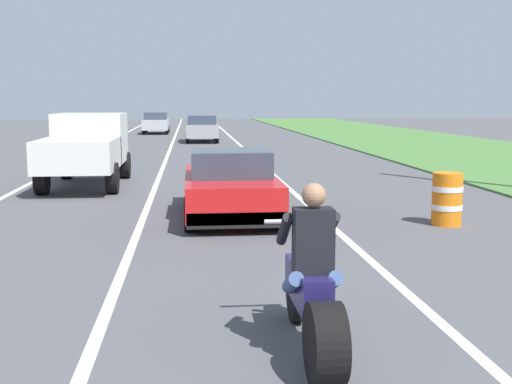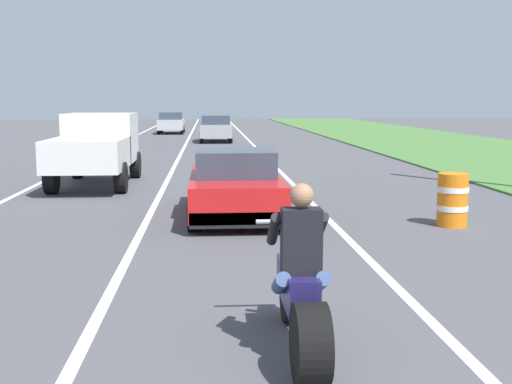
{
  "view_description": "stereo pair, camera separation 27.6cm",
  "coord_description": "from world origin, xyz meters",
  "px_view_note": "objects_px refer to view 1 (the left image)",
  "views": [
    {
      "loc": [
        -0.84,
        -1.71,
        2.36
      ],
      "look_at": [
        0.13,
        7.83,
        1.0
      ],
      "focal_mm": 45.61,
      "sensor_mm": 36.0,
      "label": 1
    },
    {
      "loc": [
        -0.56,
        -1.73,
        2.36
      ],
      "look_at": [
        0.13,
        7.83,
        1.0
      ],
      "focal_mm": 45.61,
      "sensor_mm": 36.0,
      "label": 2
    }
  ],
  "objects_px": {
    "pickup_truck_left_lane_white": "(86,146)",
    "construction_barrel_nearest": "(447,199)",
    "distant_car_further_ahead": "(156,123)",
    "motorcycle_with_rider": "(313,294)",
    "sports_car_red": "(230,186)",
    "distant_car_far_ahead": "(202,128)"
  },
  "relations": [
    {
      "from": "distant_car_further_ahead",
      "to": "sports_car_red",
      "type": "bearing_deg",
      "value": -84.61
    },
    {
      "from": "sports_car_red",
      "to": "distant_car_further_ahead",
      "type": "distance_m",
      "value": 33.7
    },
    {
      "from": "construction_barrel_nearest",
      "to": "distant_car_further_ahead",
      "type": "relative_size",
      "value": 0.25
    },
    {
      "from": "motorcycle_with_rider",
      "to": "pickup_truck_left_lane_white",
      "type": "relative_size",
      "value": 0.46
    },
    {
      "from": "sports_car_red",
      "to": "pickup_truck_left_lane_white",
      "type": "relative_size",
      "value": 0.9
    },
    {
      "from": "distant_car_further_ahead",
      "to": "motorcycle_with_rider",
      "type": "bearing_deg",
      "value": -85.16
    },
    {
      "from": "pickup_truck_left_lane_white",
      "to": "distant_car_further_ahead",
      "type": "xyz_separation_m",
      "value": [
        0.48,
        28.44,
        -0.33
      ]
    },
    {
      "from": "motorcycle_with_rider",
      "to": "construction_barrel_nearest",
      "type": "height_order",
      "value": "motorcycle_with_rider"
    },
    {
      "from": "motorcycle_with_rider",
      "to": "sports_car_red",
      "type": "distance_m",
      "value": 7.42
    },
    {
      "from": "pickup_truck_left_lane_white",
      "to": "construction_barrel_nearest",
      "type": "height_order",
      "value": "pickup_truck_left_lane_white"
    },
    {
      "from": "pickup_truck_left_lane_white",
      "to": "construction_barrel_nearest",
      "type": "bearing_deg",
      "value": -40.26
    },
    {
      "from": "pickup_truck_left_lane_white",
      "to": "distant_car_further_ahead",
      "type": "distance_m",
      "value": 28.44
    },
    {
      "from": "motorcycle_with_rider",
      "to": "distant_car_further_ahead",
      "type": "distance_m",
      "value": 41.11
    },
    {
      "from": "sports_car_red",
      "to": "distant_car_far_ahead",
      "type": "xyz_separation_m",
      "value": [
        -0.12,
        23.98,
        0.14
      ]
    },
    {
      "from": "motorcycle_with_rider",
      "to": "distant_car_far_ahead",
      "type": "xyz_separation_m",
      "value": [
        -0.42,
        31.39,
        0.18
      ]
    },
    {
      "from": "motorcycle_with_rider",
      "to": "sports_car_red",
      "type": "bearing_deg",
      "value": 92.35
    },
    {
      "from": "pickup_truck_left_lane_white",
      "to": "construction_barrel_nearest",
      "type": "xyz_separation_m",
      "value": [
        7.67,
        -6.5,
        -0.6
      ]
    },
    {
      "from": "construction_barrel_nearest",
      "to": "distant_car_further_ahead",
      "type": "height_order",
      "value": "distant_car_further_ahead"
    },
    {
      "from": "distant_car_far_ahead",
      "to": "distant_car_further_ahead",
      "type": "xyz_separation_m",
      "value": [
        -3.04,
        9.58,
        0.0
      ]
    },
    {
      "from": "sports_car_red",
      "to": "construction_barrel_nearest",
      "type": "bearing_deg",
      "value": -18.94
    },
    {
      "from": "distant_car_further_ahead",
      "to": "pickup_truck_left_lane_white",
      "type": "bearing_deg",
      "value": -90.96
    },
    {
      "from": "sports_car_red",
      "to": "distant_car_far_ahead",
      "type": "relative_size",
      "value": 1.08
    }
  ]
}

